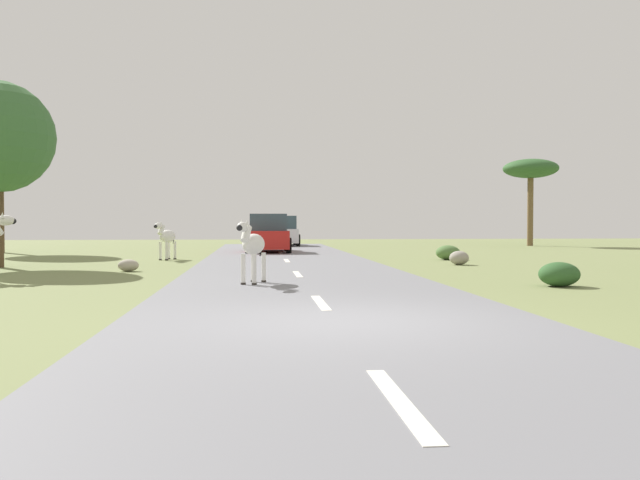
{
  "coord_description": "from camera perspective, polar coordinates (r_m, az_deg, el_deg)",
  "views": [
    {
      "loc": [
        -1.22,
        -8.75,
        1.4
      ],
      "look_at": [
        0.32,
        6.88,
        0.97
      ],
      "focal_mm": 36.26,
      "sensor_mm": 36.0,
      "label": 1
    }
  ],
  "objects": [
    {
      "name": "ground_plane",
      "position": [
        8.94,
        2.29,
        -7.44
      ],
      "size": [
        90.0,
        90.0,
        0.0
      ],
      "primitive_type": "plane",
      "color": "olive"
    },
    {
      "name": "road",
      "position": [
        8.92,
        1.33,
        -7.3
      ],
      "size": [
        6.0,
        64.0,
        0.05
      ],
      "primitive_type": "cube",
      "color": "slate",
      "rests_on": "ground_plane"
    },
    {
      "name": "lane_markings",
      "position": [
        7.94,
        2.21,
        -8.21
      ],
      "size": [
        0.16,
        56.0,
        0.01
      ],
      "color": "silver",
      "rests_on": "road"
    },
    {
      "name": "zebra_0",
      "position": [
        14.26,
        -5.99,
        -0.46
      ],
      "size": [
        0.74,
        1.45,
        1.42
      ],
      "rotation": [
        0.0,
        0.0,
        2.81
      ],
      "color": "silver",
      "rests_on": "road"
    },
    {
      "name": "zebra_1",
      "position": [
        24.77,
        -13.4,
        0.28
      ],
      "size": [
        0.77,
        1.47,
        1.45
      ],
      "rotation": [
        0.0,
        0.0,
        2.79
      ],
      "color": "silver",
      "rests_on": "ground_plane"
    },
    {
      "name": "car_0",
      "position": [
        38.07,
        -3.43,
        0.72
      ],
      "size": [
        2.04,
        4.35,
        1.74
      ],
      "rotation": [
        0.0,
        0.0,
        0.0
      ],
      "color": "silver",
      "rests_on": "road"
    },
    {
      "name": "car_1",
      "position": [
        29.77,
        -4.62,
        0.49
      ],
      "size": [
        2.03,
        4.34,
        1.74
      ],
      "rotation": [
        0.0,
        0.0,
        -0.0
      ],
      "color": "red",
      "rests_on": "road"
    },
    {
      "name": "tree_4",
      "position": [
        40.96,
        18.1,
        5.87
      ],
      "size": [
        3.26,
        3.26,
        5.21
      ],
      "color": "brown",
      "rests_on": "ground_plane"
    },
    {
      "name": "bush_0",
      "position": [
        24.67,
        11.23,
        -1.09
      ],
      "size": [
        0.91,
        0.82,
        0.55
      ],
      "primitive_type": "ellipsoid",
      "color": "#4C7038",
      "rests_on": "ground_plane"
    },
    {
      "name": "bush_1",
      "position": [
        15.05,
        20.36,
        -2.85
      ],
      "size": [
        0.89,
        0.8,
        0.54
      ],
      "primitive_type": "ellipsoid",
      "color": "#2D5628",
      "rests_on": "ground_plane"
    },
    {
      "name": "rock_0",
      "position": [
        19.24,
        -16.56,
        -2.16
      ],
      "size": [
        0.59,
        0.44,
        0.35
      ],
      "primitive_type": "ellipsoid",
      "color": "#A89E8C",
      "rests_on": "ground_plane"
    },
    {
      "name": "rock_1",
      "position": [
        21.79,
        12.17,
        -1.55
      ],
      "size": [
        0.64,
        0.64,
        0.46
      ],
      "primitive_type": "ellipsoid",
      "color": "gray",
      "rests_on": "ground_plane"
    }
  ]
}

